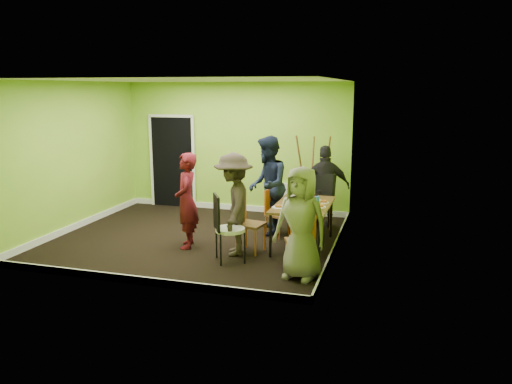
# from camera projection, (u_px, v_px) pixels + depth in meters

# --- Properties ---
(ground) EXTENTS (5.00, 5.00, 0.00)m
(ground) POSITION_uv_depth(u_px,v_px,m) (197.00, 238.00, 9.03)
(ground) COLOR black
(ground) RESTS_ON ground
(room_walls) EXTENTS (5.04, 4.54, 2.82)m
(room_walls) POSITION_uv_depth(u_px,v_px,m) (195.00, 184.00, 8.88)
(room_walls) COLOR #85BF31
(room_walls) RESTS_ON ground
(dining_table) EXTENTS (0.90, 1.50, 0.75)m
(dining_table) POSITION_uv_depth(u_px,v_px,m) (303.00, 207.00, 8.43)
(dining_table) COLOR black
(dining_table) RESTS_ON ground
(chair_left_far) EXTENTS (0.46, 0.46, 0.86)m
(chair_left_far) POSITION_uv_depth(u_px,v_px,m) (274.00, 210.00, 9.12)
(chair_left_far) COLOR orange
(chair_left_far) RESTS_ON ground
(chair_left_near) EXTENTS (0.49, 0.48, 1.01)m
(chair_left_near) POSITION_uv_depth(u_px,v_px,m) (246.00, 218.00, 8.22)
(chair_left_near) COLOR orange
(chair_left_near) RESTS_ON ground
(chair_back_end) EXTENTS (0.55, 0.61, 1.08)m
(chair_back_end) POSITION_uv_depth(u_px,v_px,m) (322.00, 190.00, 9.47)
(chair_back_end) COLOR orange
(chair_back_end) RESTS_ON ground
(chair_front_end) EXTENTS (0.52, 0.52, 0.96)m
(chair_front_end) POSITION_uv_depth(u_px,v_px,m) (301.00, 237.00, 7.26)
(chair_front_end) COLOR orange
(chair_front_end) RESTS_ON ground
(chair_bentwood) EXTENTS (0.57, 0.57, 1.07)m
(chair_bentwood) POSITION_uv_depth(u_px,v_px,m) (225.00, 225.00, 7.72)
(chair_bentwood) COLOR black
(chair_bentwood) RESTS_ON ground
(easel) EXTENTS (0.71, 0.66, 1.76)m
(easel) POSITION_uv_depth(u_px,v_px,m) (313.00, 180.00, 9.98)
(easel) COLOR brown
(easel) RESTS_ON ground
(plate_near_left) EXTENTS (0.22, 0.22, 0.01)m
(plate_near_left) POSITION_uv_depth(u_px,v_px,m) (297.00, 198.00, 8.87)
(plate_near_left) COLOR white
(plate_near_left) RESTS_ON dining_table
(plate_near_right) EXTENTS (0.25, 0.25, 0.01)m
(plate_near_right) POSITION_uv_depth(u_px,v_px,m) (280.00, 207.00, 8.14)
(plate_near_right) COLOR white
(plate_near_right) RESTS_ON dining_table
(plate_far_back) EXTENTS (0.23, 0.23, 0.01)m
(plate_far_back) POSITION_uv_depth(u_px,v_px,m) (311.00, 197.00, 8.95)
(plate_far_back) COLOR white
(plate_far_back) RESTS_ON dining_table
(plate_far_front) EXTENTS (0.24, 0.24, 0.01)m
(plate_far_front) POSITION_uv_depth(u_px,v_px,m) (298.00, 212.00, 7.84)
(plate_far_front) COLOR white
(plate_far_front) RESTS_ON dining_table
(plate_wall_back) EXTENTS (0.21, 0.21, 0.01)m
(plate_wall_back) POSITION_uv_depth(u_px,v_px,m) (323.00, 203.00, 8.49)
(plate_wall_back) COLOR white
(plate_wall_back) RESTS_ON dining_table
(plate_wall_front) EXTENTS (0.22, 0.22, 0.01)m
(plate_wall_front) POSITION_uv_depth(u_px,v_px,m) (319.00, 207.00, 8.17)
(plate_wall_front) COLOR white
(plate_wall_front) RESTS_ON dining_table
(thermos) EXTENTS (0.07, 0.07, 0.20)m
(thermos) POSITION_uv_depth(u_px,v_px,m) (299.00, 197.00, 8.49)
(thermos) COLOR white
(thermos) RESTS_ON dining_table
(blue_bottle) EXTENTS (0.08, 0.08, 0.22)m
(blue_bottle) POSITION_uv_depth(u_px,v_px,m) (317.00, 203.00, 7.98)
(blue_bottle) COLOR blue
(blue_bottle) RESTS_ON dining_table
(orange_bottle) EXTENTS (0.03, 0.03, 0.09)m
(orange_bottle) POSITION_uv_depth(u_px,v_px,m) (298.00, 199.00, 8.56)
(orange_bottle) COLOR orange
(orange_bottle) RESTS_ON dining_table
(glass_mid) EXTENTS (0.07, 0.07, 0.10)m
(glass_mid) POSITION_uv_depth(u_px,v_px,m) (297.00, 198.00, 8.66)
(glass_mid) COLOR black
(glass_mid) RESTS_ON dining_table
(glass_back) EXTENTS (0.06, 0.06, 0.10)m
(glass_back) POSITION_uv_depth(u_px,v_px,m) (316.00, 197.00, 8.76)
(glass_back) COLOR black
(glass_back) RESTS_ON dining_table
(glass_front) EXTENTS (0.07, 0.07, 0.09)m
(glass_front) POSITION_uv_depth(u_px,v_px,m) (306.00, 209.00, 7.86)
(glass_front) COLOR black
(glass_front) RESTS_ON dining_table
(cup_a) EXTENTS (0.11, 0.11, 0.09)m
(cup_a) POSITION_uv_depth(u_px,v_px,m) (288.00, 204.00, 8.25)
(cup_a) COLOR white
(cup_a) RESTS_ON dining_table
(cup_b) EXTENTS (0.09, 0.09, 0.08)m
(cup_b) POSITION_uv_depth(u_px,v_px,m) (318.00, 202.00, 8.38)
(cup_b) COLOR white
(cup_b) RESTS_ON dining_table
(person_standing) EXTENTS (0.56, 0.69, 1.62)m
(person_standing) POSITION_uv_depth(u_px,v_px,m) (187.00, 201.00, 8.39)
(person_standing) COLOR #540E17
(person_standing) RESTS_ON ground
(person_left_far) EXTENTS (0.89, 1.03, 1.82)m
(person_left_far) POSITION_uv_depth(u_px,v_px,m) (267.00, 185.00, 9.18)
(person_left_far) COLOR black
(person_left_far) RESTS_ON ground
(person_left_near) EXTENTS (0.89, 1.21, 1.67)m
(person_left_near) POSITION_uv_depth(u_px,v_px,m) (234.00, 204.00, 8.01)
(person_left_near) COLOR #312720
(person_left_near) RESTS_ON ground
(person_back_end) EXTENTS (1.01, 0.64, 1.60)m
(person_back_end) POSITION_uv_depth(u_px,v_px,m) (325.00, 187.00, 9.59)
(person_back_end) COLOR black
(person_back_end) RESTS_ON ground
(person_front_end) EXTENTS (0.89, 0.68, 1.61)m
(person_front_end) POSITION_uv_depth(u_px,v_px,m) (301.00, 223.00, 7.00)
(person_front_end) COLOR gray
(person_front_end) RESTS_ON ground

